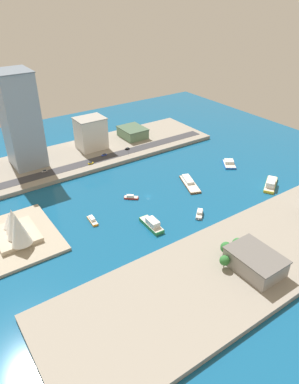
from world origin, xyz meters
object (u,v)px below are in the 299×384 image
(ferry_green_doubledeck, at_px, (152,224))
(water_taxi_orange, at_px, (92,220))
(tower_tall_glass, at_px, (20,120))
(opera_landmark, at_px, (15,227))
(tugboat_red, at_px, (131,197))
(catamaran_blue, at_px, (229,163))
(traffic_light_waterfront, at_px, (128,150))
(yacht_sleek_gray, at_px, (199,214))
(sedan_silver, at_px, (44,171))
(carpark_squat_concrete, at_px, (255,262))
(barge_flat_brown, at_px, (189,183))
(hatchback_blue, at_px, (104,155))
(taxi_yellow_cab, at_px, (91,163))
(terminal_long_green, at_px, (133,132))
(hotel_broad_white, at_px, (91,133))
(ferry_yellow_fast, at_px, (271,184))

(ferry_green_doubledeck, relative_size, water_taxi_orange, 1.71)
(tower_tall_glass, bearing_deg, opera_landmark, 158.23)
(tugboat_red, bearing_deg, ferry_green_doubledeck, 168.59)
(catamaran_blue, relative_size, ferry_green_doubledeck, 0.83)
(traffic_light_waterfront, bearing_deg, yacht_sleek_gray, 175.49)
(tower_tall_glass, distance_m, sedan_silver, 46.76)
(carpark_squat_concrete, height_order, opera_landmark, opera_landmark)
(barge_flat_brown, bearing_deg, hatchback_blue, 22.95)
(tugboat_red, relative_size, taxi_yellow_cab, 2.13)
(taxi_yellow_cab, bearing_deg, terminal_long_green, -63.16)
(ferry_green_doubledeck, distance_m, tower_tall_glass, 148.36)
(carpark_squat_concrete, height_order, hotel_broad_white, hotel_broad_white)
(catamaran_blue, height_order, hotel_broad_white, hotel_broad_white)
(barge_flat_brown, height_order, terminal_long_green, terminal_long_green)
(catamaran_blue, distance_m, tower_tall_glass, 185.75)
(catamaran_blue, height_order, terminal_long_green, terminal_long_green)
(yacht_sleek_gray, relative_size, sedan_silver, 2.26)
(barge_flat_brown, bearing_deg, terminal_long_green, -6.55)
(yacht_sleek_gray, bearing_deg, hatchback_blue, 5.26)
(tugboat_red, bearing_deg, yacht_sleek_gray, -149.60)
(barge_flat_brown, relative_size, terminal_long_green, 1.08)
(opera_landmark, bearing_deg, tower_tall_glass, -21.77)
(hotel_broad_white, relative_size, sedan_silver, 6.33)
(water_taxi_orange, relative_size, taxi_yellow_cab, 2.76)
(ferry_yellow_fast, distance_m, catamaran_blue, 47.12)
(catamaran_blue, relative_size, water_taxi_orange, 1.43)
(hatchback_blue, height_order, opera_landmark, opera_landmark)
(barge_flat_brown, height_order, ferry_yellow_fast, ferry_yellow_fast)
(tugboat_red, distance_m, taxi_yellow_cab, 65.45)
(catamaran_blue, bearing_deg, taxi_yellow_cab, 57.72)
(ferry_yellow_fast, bearing_deg, ferry_green_doubledeck, 85.13)
(carpark_squat_concrete, height_order, traffic_light_waterfront, carpark_squat_concrete)
(terminal_long_green, bearing_deg, tugboat_red, 147.09)
(carpark_squat_concrete, bearing_deg, catamaran_blue, -40.08)
(catamaran_blue, bearing_deg, water_taxi_orange, 93.67)
(ferry_yellow_fast, xyz_separation_m, traffic_light_waterfront, (111.67, 66.99, 5.14))
(tugboat_red, height_order, hatchback_blue, hatchback_blue)
(water_taxi_orange, relative_size, carpark_squat_concrete, 0.45)
(ferry_green_doubledeck, xyz_separation_m, terminal_long_green, (137.53, -71.58, 6.04))
(water_taxi_orange, relative_size, hatchback_blue, 2.75)
(hotel_broad_white, bearing_deg, yacht_sleek_gray, -175.15)
(water_taxi_orange, distance_m, opera_landmark, 50.51)
(hotel_broad_white, bearing_deg, sedan_silver, 112.22)
(tugboat_red, distance_m, traffic_light_waterfront, 73.15)
(catamaran_blue, xyz_separation_m, sedan_silver, (75.16, 145.50, 2.81))
(terminal_long_green, xyz_separation_m, tower_tall_glass, (-0.46, 110.43, 35.38))
(hatchback_blue, distance_m, sedan_silver, 57.84)
(barge_flat_brown, xyz_separation_m, taxi_yellow_cab, (73.49, 53.02, 3.01))
(tugboat_red, xyz_separation_m, ferry_green_doubledeck, (-39.16, 7.91, 1.35))
(barge_flat_brown, distance_m, yacht_sleek_gray, 45.83)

